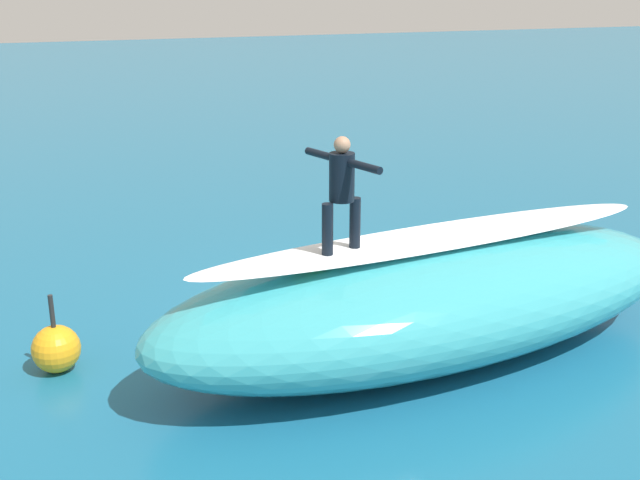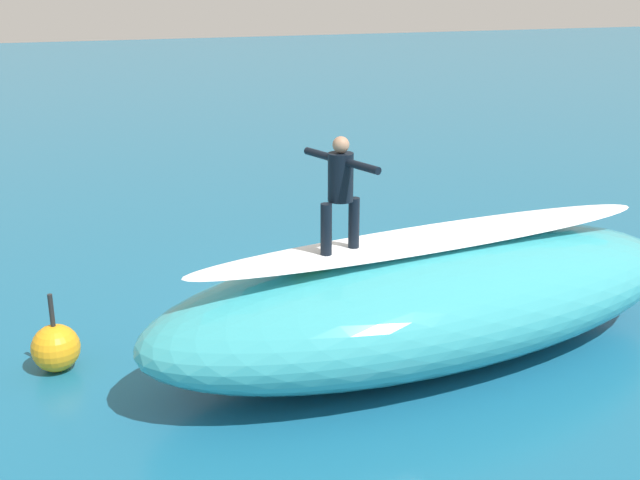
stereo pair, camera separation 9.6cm
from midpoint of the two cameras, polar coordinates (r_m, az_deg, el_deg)
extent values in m
plane|color=#196084|center=(13.51, 1.14, -4.81)|extent=(120.00, 120.00, 0.00)
ellipsoid|color=teal|center=(11.69, 7.82, -4.11)|extent=(9.00, 4.09, 1.77)
ellipsoid|color=white|center=(11.37, 8.02, 0.19)|extent=(7.47, 1.92, 0.08)
ellipsoid|color=yellow|center=(10.62, 1.27, -0.99)|extent=(2.26, 1.11, 0.07)
cylinder|color=black|center=(10.36, 0.27, 0.75)|extent=(0.15, 0.15, 0.70)
cylinder|color=black|center=(10.64, 2.26, 1.21)|extent=(0.15, 0.15, 0.70)
cylinder|color=black|center=(10.32, 1.31, 4.52)|extent=(0.42, 0.42, 0.63)
sphere|color=tan|center=(10.22, 1.32, 6.83)|extent=(0.22, 0.22, 0.22)
cylinder|color=black|center=(9.93, 2.95, 5.26)|extent=(0.27, 0.57, 0.10)
cylinder|color=black|center=(10.61, -0.22, 6.15)|extent=(0.27, 0.57, 0.10)
ellipsoid|color=#EAE5C6|center=(14.92, -1.27, -2.34)|extent=(2.27, 1.34, 0.07)
cylinder|color=black|center=(14.86, -1.28, -1.65)|extent=(0.93, 0.62, 0.31)
sphere|color=#936B4C|center=(14.51, -2.87, -1.92)|extent=(0.22, 0.22, 0.22)
cylinder|color=black|center=(15.46, 0.74, -1.17)|extent=(0.73, 0.41, 0.14)
cylinder|color=black|center=(15.34, 1.20, -1.34)|extent=(0.73, 0.41, 0.14)
sphere|color=orange|center=(11.91, -18.58, -7.39)|extent=(0.68, 0.68, 0.68)
cylinder|color=#262626|center=(11.68, -18.87, -4.84)|extent=(0.07, 0.07, 0.48)
ellipsoid|color=white|center=(14.62, -5.07, -2.83)|extent=(1.15, 1.18, 0.09)
ellipsoid|color=white|center=(14.81, 0.60, -2.33)|extent=(1.00, 1.01, 0.16)
camera|label=1|loc=(0.05, -90.22, -0.07)|focal=44.71mm
camera|label=2|loc=(0.05, 89.78, 0.07)|focal=44.71mm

